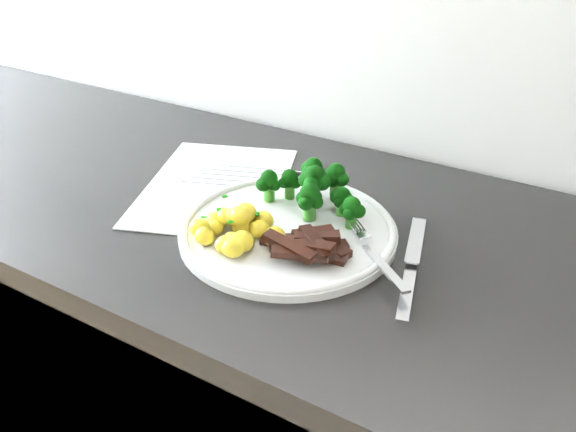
% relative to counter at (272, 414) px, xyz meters
% --- Properties ---
extents(counter, '(2.32, 0.58, 0.87)m').
position_rel_counter_xyz_m(counter, '(0.00, 0.00, 0.00)').
color(counter, black).
rests_on(counter, ground).
extents(recipe_paper, '(0.31, 0.37, 0.00)m').
position_rel_counter_xyz_m(recipe_paper, '(-0.12, 0.03, 0.44)').
color(recipe_paper, white).
rests_on(recipe_paper, counter).
extents(plate, '(0.31, 0.31, 0.02)m').
position_rel_counter_xyz_m(plate, '(0.05, -0.03, 0.44)').
color(plate, white).
rests_on(plate, counter).
extents(broccoli, '(0.17, 0.11, 0.07)m').
position_rel_counter_xyz_m(broccoli, '(0.06, 0.04, 0.48)').
color(broccoli, '#2C6E1B').
rests_on(broccoli, plate).
extents(potatoes, '(0.13, 0.10, 0.04)m').
position_rel_counter_xyz_m(potatoes, '(0.00, -0.09, 0.46)').
color(potatoes, '#FFE941').
rests_on(potatoes, plate).
extents(beef_strips, '(0.12, 0.11, 0.03)m').
position_rel_counter_xyz_m(beef_strips, '(0.11, -0.07, 0.46)').
color(beef_strips, black).
rests_on(beef_strips, plate).
extents(fork, '(0.14, 0.13, 0.02)m').
position_rel_counter_xyz_m(fork, '(0.19, -0.04, 0.45)').
color(fork, silver).
rests_on(fork, plate).
extents(knife, '(0.07, 0.22, 0.02)m').
position_rel_counter_xyz_m(knife, '(0.24, -0.05, 0.44)').
color(knife, silver).
rests_on(knife, plate).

